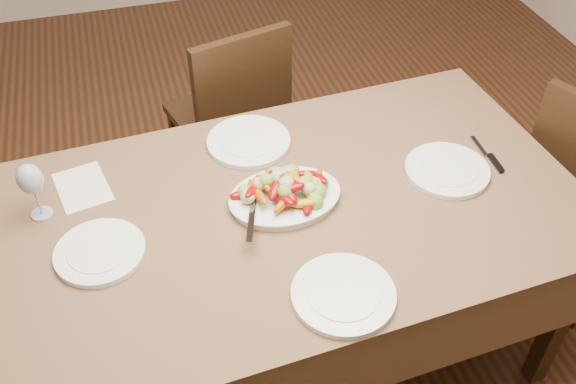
# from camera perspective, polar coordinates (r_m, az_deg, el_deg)

# --- Properties ---
(floor) EXTENTS (6.00, 6.00, 0.00)m
(floor) POSITION_cam_1_polar(r_m,az_deg,el_deg) (2.59, -1.55, -12.69)
(floor) COLOR #3F2213
(floor) RESTS_ON ground
(dining_table) EXTENTS (1.90, 1.16, 0.76)m
(dining_table) POSITION_cam_1_polar(r_m,az_deg,el_deg) (2.25, 0.00, -8.31)
(dining_table) COLOR brown
(dining_table) RESTS_ON ground
(chair_far) EXTENTS (0.51, 0.51, 0.95)m
(chair_far) POSITION_cam_1_polar(r_m,az_deg,el_deg) (2.84, -5.55, 6.77)
(chair_far) COLOR black
(chair_far) RESTS_ON ground
(serving_platter) EXTENTS (0.35, 0.27, 0.02)m
(serving_platter) POSITION_cam_1_polar(r_m,az_deg,el_deg) (1.98, -0.28, -0.61)
(serving_platter) COLOR white
(serving_platter) RESTS_ON dining_table
(roasted_vegetables) EXTENTS (0.29, 0.21, 0.09)m
(roasted_vegetables) POSITION_cam_1_polar(r_m,az_deg,el_deg) (1.94, -0.28, 0.61)
(roasted_vegetables) COLOR #7A0507
(roasted_vegetables) RESTS_ON serving_platter
(serving_spoon) EXTENTS (0.29, 0.14, 0.03)m
(serving_spoon) POSITION_cam_1_polar(r_m,az_deg,el_deg) (1.91, -1.74, -0.98)
(serving_spoon) COLOR #9EA0A8
(serving_spoon) RESTS_ON serving_platter
(plate_left) EXTENTS (0.26, 0.26, 0.02)m
(plate_left) POSITION_cam_1_polar(r_m,az_deg,el_deg) (1.90, -16.37, -5.17)
(plate_left) COLOR white
(plate_left) RESTS_ON dining_table
(plate_right) EXTENTS (0.27, 0.27, 0.02)m
(plate_right) POSITION_cam_1_polar(r_m,az_deg,el_deg) (2.15, 13.95, 1.88)
(plate_right) COLOR white
(plate_right) RESTS_ON dining_table
(plate_far) EXTENTS (0.29, 0.29, 0.02)m
(plate_far) POSITION_cam_1_polar(r_m,az_deg,el_deg) (2.21, -3.51, 4.49)
(plate_far) COLOR white
(plate_far) RESTS_ON dining_table
(plate_near) EXTENTS (0.28, 0.28, 0.02)m
(plate_near) POSITION_cam_1_polar(r_m,az_deg,el_deg) (1.74, 4.94, -9.07)
(plate_near) COLOR white
(plate_near) RESTS_ON dining_table
(wine_glass) EXTENTS (0.08, 0.08, 0.20)m
(wine_glass) POSITION_cam_1_polar(r_m,az_deg,el_deg) (2.02, -21.68, 0.21)
(wine_glass) COLOR #8C99A5
(wine_glass) RESTS_ON dining_table
(menu_card) EXTENTS (0.19, 0.24, 0.00)m
(menu_card) POSITION_cam_1_polar(r_m,az_deg,el_deg) (2.14, -17.81, 0.43)
(menu_card) COLOR silver
(menu_card) RESTS_ON dining_table
(table_knife) EXTENTS (0.03, 0.20, 0.01)m
(table_knife) POSITION_cam_1_polar(r_m,az_deg,el_deg) (2.25, 17.35, 3.09)
(table_knife) COLOR #9EA0A8
(table_knife) RESTS_ON dining_table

